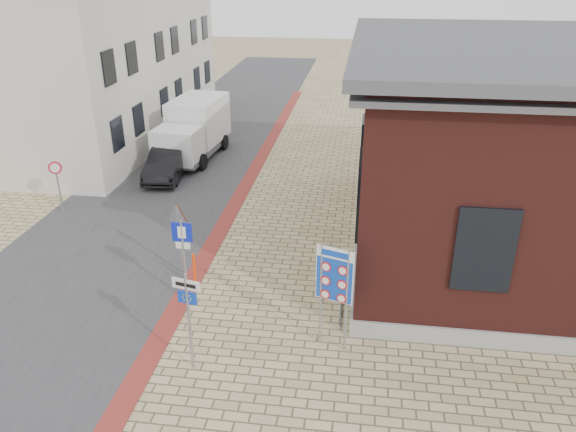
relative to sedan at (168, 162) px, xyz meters
The scene contains 16 objects.
ground 13.10m from the sedan, 64.15° to the right, with size 120.00×120.00×0.00m, color tan.
road_strip 3.30m from the sedan, 86.35° to the left, with size 7.00×60.00×0.02m, color #38383A.
curb_strip 4.16m from the sedan, 25.59° to the right, with size 0.60×40.00×0.02m, color maroon.
brick_building 15.71m from the sedan, 18.01° to the right, with size 13.00×13.00×6.80m.
townhouse_near 6.34m from the sedan, behind, with size 7.40×6.40×8.30m.
townhouse_mid 9.05m from the sedan, 130.35° to the left, with size 7.40×6.40×9.10m.
townhouse_far 13.77m from the sedan, 113.39° to the left, with size 7.40×6.40×8.30m.
bike_rack 12.71m from the sedan, 48.89° to the right, with size 0.08×1.80×0.60m.
sedan is the anchor object (origin of this frame).
box_truck 2.96m from the sedan, 81.47° to the left, with size 2.62×5.50×2.79m.
border_sign 14.01m from the sedan, 53.95° to the right, with size 0.93×0.35×2.85m.
essen_sign 13.54m from the sedan, 68.68° to the right, with size 0.70×0.19×2.64m.
parking_sign 10.58m from the sedan, 68.22° to the right, with size 0.57×0.07×2.60m.
yield_sign 8.96m from the sedan, 68.42° to the right, with size 0.82×0.31×2.37m.
speed_sign 5.29m from the sedan, 122.20° to the right, with size 0.47×0.21×2.12m.
bollard 9.79m from the sedan, 66.48° to the right, with size 0.10×0.10×1.11m, color #F63F0C.
Camera 1 is at (3.00, -11.27, 9.13)m, focal length 35.00 mm.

